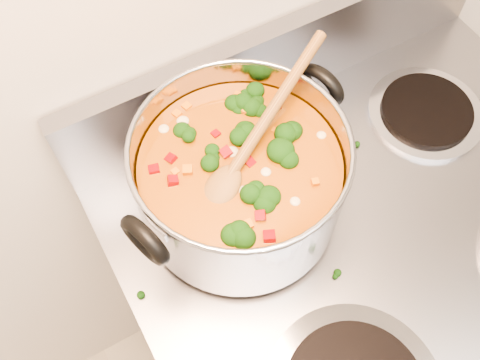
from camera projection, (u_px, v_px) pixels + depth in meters
name	position (u px, v px, depth m)	size (l,w,h in m)	color
electric_range	(343.00, 315.00, 1.20)	(0.78, 0.71, 1.08)	gray
stockpot	(240.00, 179.00, 0.75)	(0.36, 0.29, 0.18)	#A4A4AC
wooden_spoon	(248.00, 147.00, 0.71)	(0.27, 0.16, 0.09)	brown
cooktop_crumbs	(245.00, 228.00, 0.81)	(0.43, 0.31, 0.01)	black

